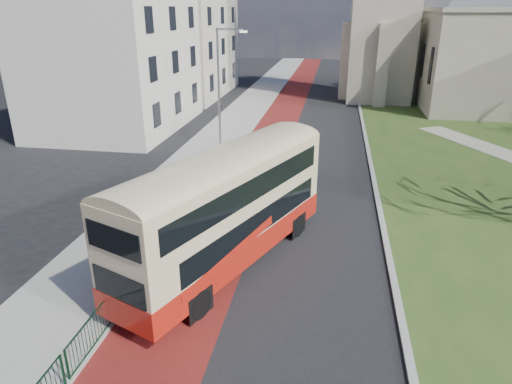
# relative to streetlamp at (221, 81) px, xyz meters

# --- Properties ---
(ground) EXTENTS (160.00, 160.00, 0.00)m
(ground) POSITION_rel_streetlamp_xyz_m (4.35, -18.00, -4.59)
(ground) COLOR black
(ground) RESTS_ON ground
(road_carriageway) EXTENTS (9.00, 120.00, 0.01)m
(road_carriageway) POSITION_rel_streetlamp_xyz_m (5.85, 2.00, -4.59)
(road_carriageway) COLOR black
(road_carriageway) RESTS_ON ground
(bus_lane) EXTENTS (3.40, 120.00, 0.01)m
(bus_lane) POSITION_rel_streetlamp_xyz_m (3.15, 2.00, -4.59)
(bus_lane) COLOR #591414
(bus_lane) RESTS_ON ground
(pavement_west) EXTENTS (4.00, 120.00, 0.12)m
(pavement_west) POSITION_rel_streetlamp_xyz_m (-0.65, 2.00, -4.53)
(pavement_west) COLOR gray
(pavement_west) RESTS_ON ground
(kerb_west) EXTENTS (0.25, 120.00, 0.13)m
(kerb_west) POSITION_rel_streetlamp_xyz_m (1.35, 2.00, -4.53)
(kerb_west) COLOR #999993
(kerb_west) RESTS_ON ground
(kerb_east) EXTENTS (0.25, 80.00, 0.13)m
(kerb_east) POSITION_rel_streetlamp_xyz_m (10.45, 4.00, -4.53)
(kerb_east) COLOR #999993
(kerb_east) RESTS_ON ground
(pedestrian_railing) EXTENTS (0.07, 24.00, 1.12)m
(pedestrian_railing) POSITION_rel_streetlamp_xyz_m (1.40, -14.00, -4.04)
(pedestrian_railing) COLOR #0B3219
(pedestrian_railing) RESTS_ON ground
(street_block_near) EXTENTS (10.30, 14.30, 13.00)m
(street_block_near) POSITION_rel_streetlamp_xyz_m (-9.65, 4.00, 1.92)
(street_block_near) COLOR silver
(street_block_near) RESTS_ON ground
(street_block_far) EXTENTS (10.30, 16.30, 11.50)m
(street_block_far) POSITION_rel_streetlamp_xyz_m (-9.65, 20.00, 1.17)
(street_block_far) COLOR #BBB19E
(street_block_far) RESTS_ON ground
(streetlamp) EXTENTS (2.13, 0.18, 8.00)m
(streetlamp) POSITION_rel_streetlamp_xyz_m (0.00, 0.00, 0.00)
(streetlamp) COLOR gray
(streetlamp) RESTS_ON pavement_west
(bus) EXTENTS (6.34, 10.70, 4.42)m
(bus) POSITION_rel_streetlamp_xyz_m (4.21, -16.33, -2.07)
(bus) COLOR #AC1A0F
(bus) RESTS_ON ground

